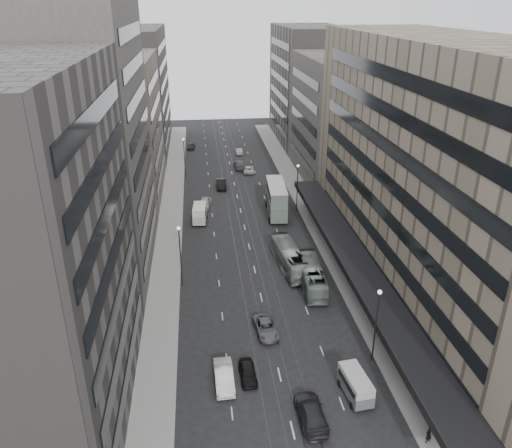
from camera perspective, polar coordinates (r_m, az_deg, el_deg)
name	(u,v)px	position (r m, az deg, el deg)	size (l,w,h in m)	color
ground	(271,337)	(55.72, 1.67, -12.78)	(220.00, 220.00, 0.00)	black
sidewalk_right	(306,204)	(90.07, 5.78, 2.29)	(4.00, 125.00, 0.15)	gray
sidewalk_left	(171,210)	(88.23, -9.64, 1.58)	(4.00, 125.00, 0.15)	gray
department_store	(445,176)	(62.03, 20.81, 5.19)	(19.20, 60.00, 30.00)	gray
building_right_mid	(341,119)	(102.37, 9.64, 11.75)	(15.00, 28.00, 24.00)	#46423D
building_right_far	(309,85)	(130.60, 6.03, 15.49)	(15.00, 32.00, 28.00)	#5A5551
building_left_a	(13,262)	(43.04, -25.99, -3.92)	(15.00, 28.00, 30.00)	#5A5551
building_left_b	(80,145)	(66.74, -19.48, 8.51)	(15.00, 26.00, 34.00)	#46423D
building_left_c	(114,130)	(93.56, -15.90, 10.32)	(15.00, 28.00, 25.00)	gray
building_left_d	(133,91)	(125.38, -13.89, 14.58)	(15.00, 38.00, 28.00)	#5A5551
lamp_right_near	(377,317)	(50.94, 13.63, -10.34)	(0.44, 0.44, 8.32)	#262628
lamp_right_far	(297,182)	(85.52, 4.76, 4.79)	(0.44, 0.44, 8.32)	#262628
lamp_left_near	(180,249)	(62.80, -8.68, -2.88)	(0.44, 0.44, 8.32)	#262628
lamp_left_far	(184,153)	(102.99, -8.21, 8.01)	(0.44, 0.44, 8.32)	#262628
bus_near	(312,275)	(64.26, 6.38, -5.85)	(2.50, 10.68, 2.98)	gray
bus_far	(289,257)	(68.10, 3.81, -3.82)	(2.64, 11.30, 3.15)	gray
double_decker	(276,199)	(84.25, 2.35, 2.92)	(3.60, 10.17, 5.48)	slate
vw_microbus	(356,384)	(48.91, 11.31, -17.52)	(2.44, 4.60, 2.38)	#585C5F
panel_van	(200,213)	(82.36, -6.46, 1.24)	(2.55, 4.74, 2.89)	#BAB6A8
sedan_0	(248,372)	(50.26, -0.95, -16.61)	(1.57, 3.90, 1.33)	black
sedan_1	(224,377)	(49.68, -3.68, -17.00)	(1.73, 4.97, 1.64)	white
sedan_2	(266,327)	(55.94, 1.14, -11.74)	(2.24, 4.85, 1.35)	#5C5C5E
sedan_3	(311,412)	(46.54, 6.31, -20.62)	(2.27, 5.58, 1.62)	black
sedan_4	(205,203)	(88.46, -5.89, 2.38)	(1.91, 4.75, 1.62)	#B1A993
sedan_5	(221,184)	(97.67, -3.97, 4.60)	(1.75, 5.02, 1.65)	black
sedan_6	(249,169)	(106.65, -0.84, 6.27)	(2.21, 4.79, 1.33)	silver
sedan_7	(239,164)	(109.59, -1.93, 6.84)	(2.30, 5.66, 1.64)	#515153
sedan_8	(191,146)	(125.40, -7.41, 8.85)	(1.70, 4.23, 1.44)	#252528
sedan_9	(239,151)	(120.11, -1.96, 8.33)	(1.44, 4.12, 1.36)	#9D9782
pedestrian	(429,434)	(46.58, 19.14, -21.74)	(0.63, 0.41, 1.72)	black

